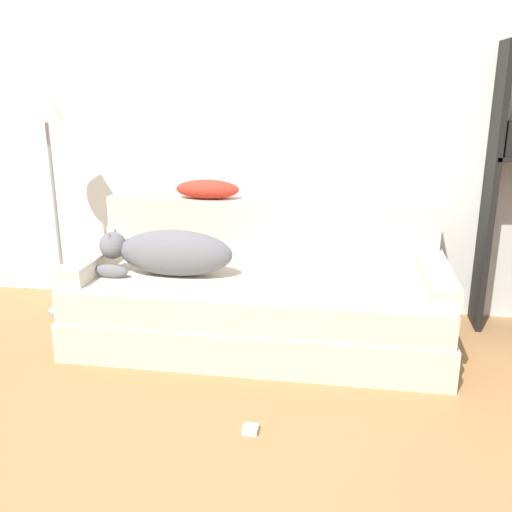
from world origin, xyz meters
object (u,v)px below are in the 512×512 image
at_px(laptop, 279,280).
at_px(floor_lamp, 48,134).
at_px(throw_pillow, 207,189).
at_px(couch, 259,309).
at_px(dog, 168,252).
at_px(power_adapter, 250,429).

height_order(laptop, floor_lamp, floor_lamp).
bearing_deg(throw_pillow, floor_lamp, -170.92).
distance_m(couch, throw_pillow, 0.85).
bearing_deg(throw_pillow, couch, -44.94).
xyz_separation_m(dog, throw_pillow, (0.13, 0.46, 0.29)).
bearing_deg(dog, couch, 7.19).
xyz_separation_m(couch, dog, (-0.52, -0.07, 0.35)).
bearing_deg(floor_lamp, power_adapter, -38.51).
bearing_deg(throw_pillow, power_adapter, -69.13).
bearing_deg(laptop, power_adapter, -100.57).
relative_size(throw_pillow, floor_lamp, 0.28).
xyz_separation_m(dog, floor_lamp, (-0.85, 0.30, 0.64)).
bearing_deg(power_adapter, laptop, 89.01).
relative_size(laptop, floor_lamp, 0.26).
height_order(couch, laptop, laptop).
bearing_deg(laptop, throw_pillow, 128.53).
height_order(dog, power_adapter, dog).
height_order(couch, power_adapter, couch).
relative_size(laptop, throw_pillow, 0.94).
distance_m(dog, laptop, 0.66).
bearing_deg(laptop, dog, 169.57).
distance_m(dog, floor_lamp, 1.10).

